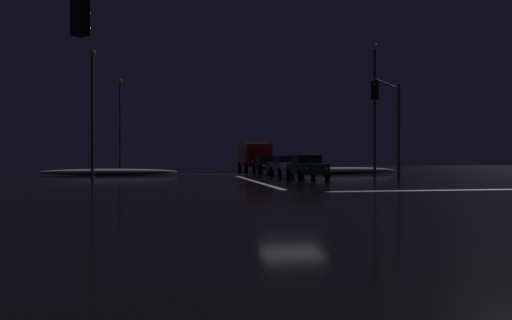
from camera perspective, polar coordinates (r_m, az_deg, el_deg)
The scene contains 14 objects.
ground at distance 18.94m, azimuth 4.40°, elevation -4.12°, with size 120.00×120.00×0.10m, color black.
stop_line_north at distance 27.84m, azimuth -0.24°, elevation -2.61°, with size 0.35×15.68×0.01m.
centre_line_ns at distance 39.31m, azimuth -3.07°, elevation -1.77°, with size 22.00×0.15×0.01m.
crosswalk_bar_east at distance 23.01m, azimuth 27.27°, elevation -3.24°, with size 15.68×0.40×0.01m.
snow_bank_left_curb at distance 39.43m, azimuth -17.54°, elevation -1.41°, with size 10.91×1.50×0.51m.
snow_bank_right_curb at distance 41.37m, azimuth 10.74°, elevation -1.28°, with size 9.45×1.50×0.57m.
sedan_green at distance 31.49m, azimuth 6.26°, elevation -0.82°, with size 2.02×4.33×1.57m.
sedan_white at distance 37.65m, azimuth 3.72°, elevation -0.64°, with size 2.02×4.33×1.57m.
sedan_black at distance 42.73m, azimuth 1.28°, elevation -0.53°, with size 2.02×4.33×1.57m.
box_truck at distance 50.16m, azimuth -0.31°, elevation 0.62°, with size 2.68×8.28×3.08m.
traffic_signal_ne at distance 29.62m, azimuth 16.03°, elevation 5.80°, with size 3.30×3.30×6.16m.
streetlamp_right_near at distance 36.46m, azimuth 14.37°, elevation 7.05°, with size 0.44×0.44×10.01m.
streetlamp_left_far at distance 49.49m, azimuth -16.35°, elevation 4.91°, with size 0.44×0.44×9.43m.
streetlamp_left_near at distance 33.67m, azimuth -19.44°, elevation 6.50°, with size 0.44×0.44×8.76m.
Camera 1 is at (-4.66, -18.30, 1.40)m, focal length 32.61 mm.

